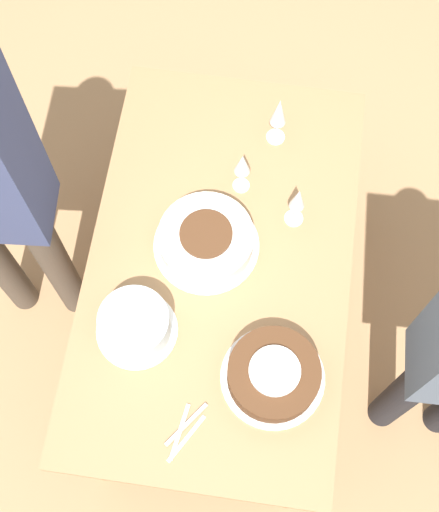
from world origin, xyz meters
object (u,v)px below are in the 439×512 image
object	(u,v)px
cake_center_white	(206,240)
cake_back_decorated	(135,325)
cake_front_chocolate	(274,374)
wine_glass_extra	(298,200)
wine_glass_near	(279,113)
wine_glass_far	(242,165)

from	to	relation	value
cake_center_white	cake_back_decorated	distance (m)	0.36
cake_front_chocolate	wine_glass_extra	xyz separation A→B (m)	(0.54, -0.01, 0.09)
wine_glass_near	cake_center_white	bearing A→B (deg)	158.13
wine_glass_extra	cake_front_chocolate	bearing A→B (deg)	179.22
cake_front_chocolate	cake_back_decorated	xyz separation A→B (m)	(0.09, 0.44, 0.02)
wine_glass_far	wine_glass_extra	world-z (taller)	wine_glass_extra
wine_glass_near	wine_glass_far	xyz separation A→B (m)	(-0.21, 0.09, -0.01)
wine_glass_near	wine_glass_far	size ratio (longest dim) A/B	1.12
cake_front_chocolate	wine_glass_near	bearing A→B (deg)	5.96
cake_center_white	wine_glass_far	world-z (taller)	wine_glass_far
cake_front_chocolate	wine_glass_far	bearing A→B (deg)	15.90
cake_center_white	cake_front_chocolate	bearing A→B (deg)	-146.68
cake_center_white	cake_back_decorated	xyz separation A→B (m)	(-0.32, 0.17, 0.01)
cake_center_white	cake_front_chocolate	size ratio (longest dim) A/B	1.09
cake_center_white	cake_front_chocolate	distance (m)	0.48
wine_glass_extra	wine_glass_far	bearing A→B (deg)	62.86
cake_front_chocolate	wine_glass_near	xyz separation A→B (m)	(0.85, 0.09, 0.11)
cake_front_chocolate	cake_back_decorated	size ratio (longest dim) A/B	1.25
cake_back_decorated	cake_center_white	bearing A→B (deg)	-28.37
cake_back_decorated	wine_glass_near	xyz separation A→B (m)	(0.76, -0.35, 0.09)
cake_back_decorated	wine_glass_near	distance (m)	0.84
cake_back_decorated	wine_glass_near	world-z (taller)	wine_glass_near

